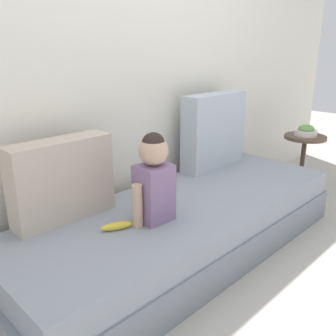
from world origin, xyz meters
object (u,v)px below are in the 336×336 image
at_px(couch, 185,228).
at_px(side_table, 304,149).
at_px(throw_pillow_right, 214,131).
at_px(banana, 117,226).
at_px(fruit_bowl, 306,131).
at_px(toddler, 154,178).
at_px(throw_pillow_left, 62,180).

xyz_separation_m(couch, side_table, (1.61, 0.01, 0.21)).
relative_size(couch, throw_pillow_right, 4.04).
distance_m(banana, fruit_bowl, 2.16).
xyz_separation_m(toddler, side_table, (1.93, 0.06, -0.22)).
height_order(couch, banana, banana).
xyz_separation_m(banana, fruit_bowl, (2.15, 0.01, 0.16)).
distance_m(banana, side_table, 2.15).
relative_size(couch, throw_pillow_left, 4.22).
distance_m(toddler, banana, 0.32).
distance_m(couch, side_table, 1.63).
height_order(throw_pillow_left, side_table, throw_pillow_left).
distance_m(throw_pillow_left, throw_pillow_right, 1.31).
relative_size(throw_pillow_left, throw_pillow_right, 0.96).
relative_size(throw_pillow_left, side_table, 1.08).
distance_m(toddler, side_table, 1.94).
bearing_deg(toddler, throw_pillow_right, 20.42).
height_order(couch, toddler, toddler).
bearing_deg(fruit_bowl, side_table, 0.00).
height_order(banana, side_table, side_table).
height_order(throw_pillow_left, throw_pillow_right, throw_pillow_right).
distance_m(throw_pillow_right, side_table, 1.04).
distance_m(throw_pillow_right, banana, 1.26).
relative_size(throw_pillow_right, banana, 3.47).
bearing_deg(banana, throw_pillow_right, 14.68).
bearing_deg(side_table, throw_pillow_right, 162.32).
bearing_deg(throw_pillow_left, fruit_bowl, -7.67).
xyz_separation_m(throw_pillow_right, toddler, (-0.97, -0.36, -0.04)).
bearing_deg(side_table, banana, -179.81).
bearing_deg(throw_pillow_left, couch, -25.42).
relative_size(banana, side_table, 0.33).
height_order(toddler, side_table, toddler).
bearing_deg(banana, throw_pillow_left, 110.54).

